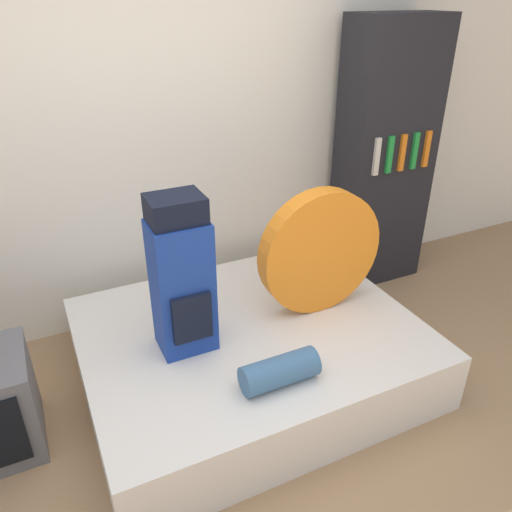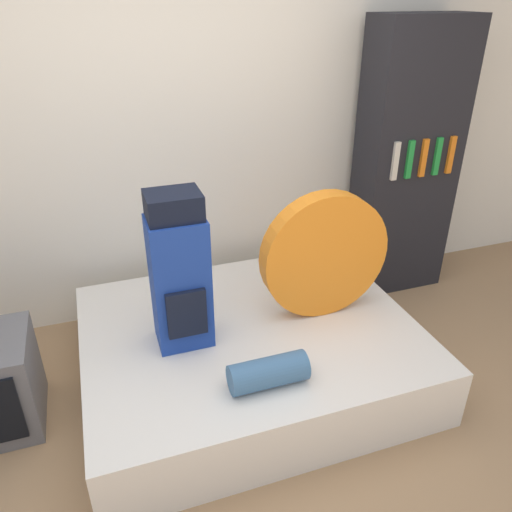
# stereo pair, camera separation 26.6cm
# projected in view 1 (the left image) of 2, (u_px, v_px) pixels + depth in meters

# --- Properties ---
(ground_plane) EXTENTS (16.00, 16.00, 0.00)m
(ground_plane) POSITION_uv_depth(u_px,v_px,m) (276.00, 491.00, 2.33)
(ground_plane) COLOR #997551
(wall_back) EXTENTS (8.00, 0.05, 2.60)m
(wall_back) POSITION_uv_depth(u_px,v_px,m) (151.00, 130.00, 3.09)
(wall_back) COLOR silver
(wall_back) RESTS_ON ground_plane
(bed) EXTENTS (1.87, 1.52, 0.36)m
(bed) POSITION_uv_depth(u_px,v_px,m) (250.00, 351.00, 2.95)
(bed) COLOR silver
(bed) RESTS_ON ground_plane
(backpack) EXTENTS (0.29, 0.27, 0.86)m
(backpack) POSITION_uv_depth(u_px,v_px,m) (182.00, 278.00, 2.53)
(backpack) COLOR navy
(backpack) RESTS_ON bed
(tent_bag) EXTENTS (0.75, 0.12, 0.75)m
(tent_bag) POSITION_uv_depth(u_px,v_px,m) (320.00, 252.00, 2.87)
(tent_bag) COLOR orange
(tent_bag) RESTS_ON bed
(sleeping_roll) EXTENTS (0.39, 0.15, 0.15)m
(sleeping_roll) POSITION_uv_depth(u_px,v_px,m) (280.00, 371.00, 2.42)
(sleeping_roll) COLOR #3D668E
(sleeping_roll) RESTS_ON bed
(bookshelf) EXTENTS (0.69, 0.36, 1.94)m
(bookshelf) POSITION_uv_depth(u_px,v_px,m) (384.00, 159.00, 3.66)
(bookshelf) COLOR black
(bookshelf) RESTS_ON ground_plane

